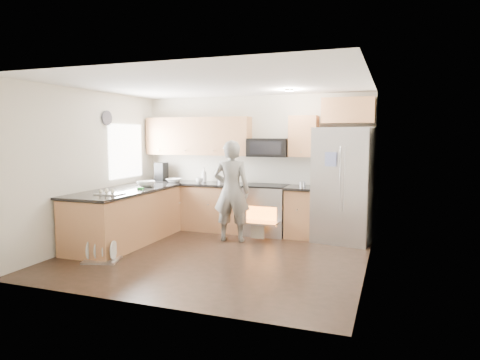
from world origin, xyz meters
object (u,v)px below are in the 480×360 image
at_px(stove_range, 267,198).
at_px(person, 232,191).
at_px(dish_rack, 102,256).
at_px(refrigerator, 344,185).

height_order(stove_range, person, stove_range).
bearing_deg(dish_rack, refrigerator, 37.07).
distance_m(stove_range, refrigerator, 1.46).
relative_size(person, dish_rack, 3.00).
bearing_deg(stove_range, person, -121.21).
bearing_deg(refrigerator, person, -150.91).
bearing_deg(person, dish_rack, 44.74).
height_order(refrigerator, dish_rack, refrigerator).
relative_size(stove_range, refrigerator, 0.90).
xyz_separation_m(refrigerator, dish_rack, (-3.21, -2.43, -0.91)).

